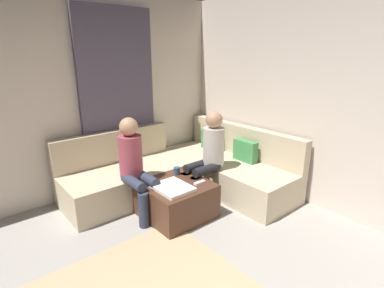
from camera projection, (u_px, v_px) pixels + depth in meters
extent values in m
cube|color=beige|center=(11.00, 104.00, 3.44)|extent=(0.12, 6.00, 2.70)
cube|color=#595166|center=(119.00, 102.00, 4.20)|extent=(0.06, 1.10, 2.50)
cube|color=#C6B593|center=(226.00, 173.00, 4.41)|extent=(2.10, 0.85, 0.42)
cube|color=#C6B593|center=(243.00, 140.00, 4.50)|extent=(2.10, 0.14, 0.45)
cube|color=#C6B593|center=(128.00, 183.00, 4.08)|extent=(0.85, 1.70, 0.42)
cube|color=#C6B593|center=(113.00, 146.00, 4.22)|extent=(0.14, 1.70, 0.45)
cube|color=#3F8C4C|center=(211.00, 142.00, 4.79)|extent=(0.36, 0.12, 0.36)
cube|color=#3F8C4C|center=(245.00, 153.00, 4.27)|extent=(0.36, 0.12, 0.36)
cube|color=#4C2D1E|center=(176.00, 199.00, 3.62)|extent=(0.76, 0.76, 0.42)
cube|color=white|center=(173.00, 188.00, 3.41)|extent=(0.44, 0.36, 0.04)
cylinder|color=#334C72|center=(177.00, 171.00, 3.82)|extent=(0.08, 0.08, 0.10)
cube|color=white|center=(200.00, 183.00, 3.56)|extent=(0.05, 0.15, 0.02)
cylinder|color=black|center=(195.00, 193.00, 3.78)|extent=(0.12, 0.12, 0.42)
cylinder|color=black|center=(186.00, 188.00, 3.92)|extent=(0.12, 0.12, 0.42)
cylinder|color=black|center=(207.00, 170.00, 3.83)|extent=(0.12, 0.40, 0.12)
cylinder|color=black|center=(198.00, 166.00, 3.96)|extent=(0.12, 0.40, 0.12)
cylinder|color=beige|center=(214.00, 146.00, 3.94)|extent=(0.28, 0.28, 0.50)
sphere|color=tan|center=(214.00, 120.00, 3.83)|extent=(0.22, 0.22, 0.22)
cylinder|color=#2D3347|center=(157.00, 205.00, 3.50)|extent=(0.12, 0.12, 0.42)
cylinder|color=#2D3347|center=(144.00, 210.00, 3.39)|extent=(0.12, 0.12, 0.42)
cylinder|color=#2D3347|center=(147.00, 178.00, 3.56)|extent=(0.40, 0.12, 0.12)
cylinder|color=#2D3347|center=(133.00, 182.00, 3.45)|extent=(0.40, 0.12, 0.12)
cylinder|color=#993F4C|center=(131.00, 156.00, 3.58)|extent=(0.28, 0.28, 0.50)
sphere|color=tan|center=(129.00, 127.00, 3.47)|extent=(0.22, 0.22, 0.22)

